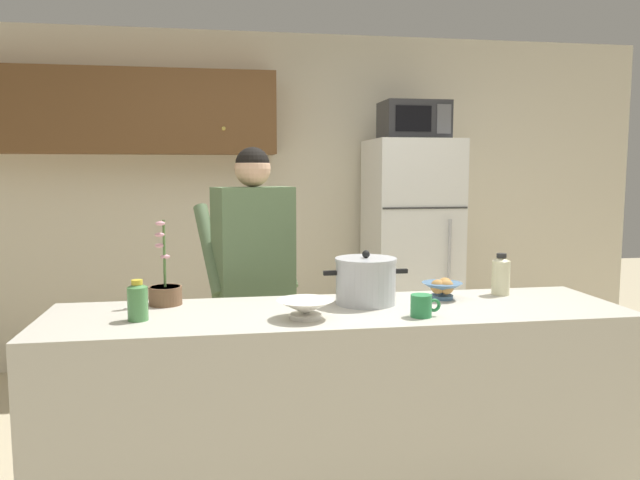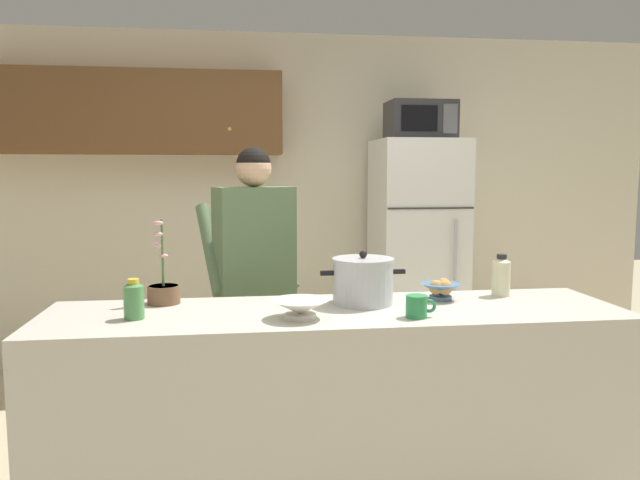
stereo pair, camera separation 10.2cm
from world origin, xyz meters
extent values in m
cube|color=beige|center=(0.00, 2.30, 1.30)|extent=(6.00, 0.12, 2.60)
cube|color=brown|center=(-1.20, 2.07, 1.96)|extent=(2.21, 0.34, 0.60)
sphere|color=gold|center=(-0.48, 1.90, 1.84)|extent=(0.03, 0.03, 0.03)
cube|color=beige|center=(0.00, 0.00, 0.46)|extent=(2.57, 0.68, 0.92)
cube|color=white|center=(0.92, 1.85, 0.88)|extent=(0.64, 0.64, 1.77)
cube|color=#333333|center=(0.92, 1.53, 1.27)|extent=(0.63, 0.01, 0.01)
cylinder|color=#B2B2B7|center=(1.10, 1.50, 0.79)|extent=(0.02, 0.02, 0.79)
cube|color=#2D2D30|center=(0.92, 1.83, 1.91)|extent=(0.48, 0.36, 0.28)
cube|color=black|center=(0.86, 1.65, 1.91)|extent=(0.26, 0.01, 0.18)
cube|color=#59595B|center=(1.09, 1.65, 1.91)|extent=(0.11, 0.01, 0.21)
cylinder|color=#726656|center=(-0.27, 0.73, 0.40)|extent=(0.11, 0.11, 0.81)
cylinder|color=#726656|center=(-0.41, 0.68, 0.40)|extent=(0.11, 0.11, 0.81)
cube|color=#59724C|center=(-0.34, 0.70, 1.13)|extent=(0.46, 0.32, 0.64)
sphere|color=#D8A884|center=(-0.34, 0.70, 1.54)|extent=(0.20, 0.20, 0.20)
sphere|color=black|center=(-0.34, 0.70, 1.57)|extent=(0.19, 0.19, 0.19)
cylinder|color=#59724C|center=(-0.18, 0.88, 1.11)|extent=(0.19, 0.38, 0.49)
cylinder|color=#59724C|center=(-0.58, 0.75, 1.11)|extent=(0.19, 0.38, 0.49)
cylinder|color=silver|center=(0.14, 0.10, 1.02)|extent=(0.28, 0.28, 0.20)
cylinder|color=silver|center=(0.14, 0.10, 1.13)|extent=(0.29, 0.29, 0.02)
sphere|color=black|center=(0.14, 0.10, 1.15)|extent=(0.04, 0.04, 0.04)
cube|color=black|center=(-0.03, 0.10, 1.07)|extent=(0.06, 0.02, 0.02)
cube|color=black|center=(0.31, 0.10, 1.07)|extent=(0.06, 0.02, 0.02)
cylinder|color=#2D8C4C|center=(0.31, -0.19, 0.97)|extent=(0.09, 0.09, 0.10)
torus|color=#2D8C4C|center=(0.37, -0.19, 0.97)|extent=(0.06, 0.01, 0.06)
cylinder|color=#4C7299|center=(0.53, 0.14, 0.93)|extent=(0.11, 0.11, 0.02)
cone|color=#4C7299|center=(0.53, 0.14, 0.97)|extent=(0.19, 0.19, 0.06)
sphere|color=tan|center=(0.50, 0.12, 0.98)|extent=(0.07, 0.07, 0.07)
sphere|color=tan|center=(0.55, 0.16, 0.98)|extent=(0.07, 0.07, 0.07)
sphere|color=tan|center=(0.54, 0.10, 0.98)|extent=(0.07, 0.07, 0.07)
cylinder|color=white|center=(-0.18, -0.14, 0.93)|extent=(0.13, 0.13, 0.02)
cone|color=white|center=(-0.18, -0.14, 0.97)|extent=(0.24, 0.24, 0.06)
cylinder|color=beige|center=(0.85, 0.19, 1.00)|extent=(0.09, 0.09, 0.17)
cone|color=beige|center=(0.85, 0.19, 1.10)|extent=(0.09, 0.09, 0.03)
cylinder|color=#262626|center=(0.85, 0.19, 1.12)|extent=(0.05, 0.05, 0.02)
cylinder|color=#4C8C4C|center=(-0.86, -0.06, 0.99)|extent=(0.08, 0.08, 0.14)
cone|color=#4C8C4C|center=(-0.86, -0.06, 1.07)|extent=(0.08, 0.08, 0.02)
cylinder|color=gold|center=(-0.86, -0.06, 1.08)|extent=(0.05, 0.05, 0.02)
cylinder|color=brown|center=(-0.78, 0.23, 0.96)|extent=(0.15, 0.15, 0.09)
cylinder|color=#38281E|center=(-0.78, 0.23, 1.00)|extent=(0.14, 0.14, 0.01)
cylinder|color=#4C7238|center=(-0.78, 0.23, 1.16)|extent=(0.01, 0.03, 0.31)
ellipsoid|color=pink|center=(-0.77, 0.23, 1.14)|extent=(0.04, 0.03, 0.02)
ellipsoid|color=pink|center=(-0.80, 0.23, 1.19)|extent=(0.04, 0.03, 0.02)
ellipsoid|color=pink|center=(-0.79, 0.22, 1.25)|extent=(0.04, 0.03, 0.02)
ellipsoid|color=pink|center=(-0.79, 0.22, 1.30)|extent=(0.04, 0.03, 0.02)
camera|label=1|loc=(-0.53, -2.61, 1.53)|focal=34.27mm
camera|label=2|loc=(-0.43, -2.63, 1.53)|focal=34.27mm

